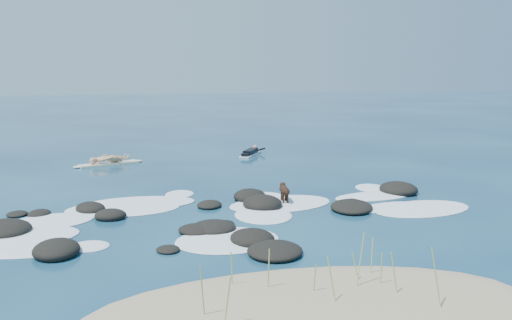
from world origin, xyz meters
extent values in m
plane|color=#0A2642|center=(0.00, 0.00, 0.00)|extent=(160.00, 160.00, 0.00)
ellipsoid|color=#9E8966|center=(0.00, -8.20, 0.00)|extent=(9.00, 4.40, 0.60)
cylinder|color=#9AB055|center=(-0.74, -7.54, 0.61)|extent=(0.03, 0.16, 0.98)
cylinder|color=#9AB055|center=(0.24, -8.46, 0.64)|extent=(0.21, 0.11, 1.03)
cylinder|color=#9AB055|center=(-1.40, -7.12, 0.54)|extent=(0.08, 0.16, 0.83)
cylinder|color=#9AB055|center=(1.53, -7.82, 0.52)|extent=(0.05, 0.09, 0.79)
cylinder|color=#9AB055|center=(0.08, -7.95, 0.49)|extent=(0.05, 0.15, 0.74)
cylinder|color=#9AB055|center=(1.07, -7.81, 0.74)|extent=(0.23, 0.15, 1.23)
cylinder|color=#9AB055|center=(2.07, -9.00, 0.74)|extent=(0.23, 0.15, 1.22)
cylinder|color=#9AB055|center=(-1.82, -8.99, 0.64)|extent=(0.14, 0.13, 1.03)
cylinder|color=#9AB055|center=(1.57, -8.33, 0.61)|extent=(0.21, 0.05, 0.97)
cylinder|color=#9AB055|center=(-2.17, -8.51, 0.68)|extent=(0.12, 0.22, 1.10)
cylinder|color=#9AB055|center=(1.13, -7.50, 0.49)|extent=(0.22, 0.04, 0.72)
cylinder|color=#9AB055|center=(1.66, -7.08, 0.56)|extent=(0.08, 0.10, 0.89)
ellipsoid|color=black|center=(-0.65, -2.01, 0.05)|extent=(0.72, 0.72, 0.21)
ellipsoid|color=black|center=(4.02, -0.31, 0.06)|extent=(0.64, 0.69, 0.22)
ellipsoid|color=black|center=(3.68, -1.07, 0.09)|extent=(1.90, 2.14, 0.37)
ellipsoid|color=black|center=(6.34, 0.91, 0.13)|extent=(1.55, 1.74, 0.53)
ellipsoid|color=black|center=(0.11, -4.82, 0.09)|extent=(1.79, 1.88, 0.36)
ellipsoid|color=black|center=(-3.94, -0.44, 0.10)|extent=(1.09, 1.02, 0.39)
ellipsoid|color=black|center=(0.76, 1.05, 0.12)|extent=(1.49, 1.59, 0.49)
ellipsoid|color=black|center=(6.25, 1.33, 0.07)|extent=(1.10, 1.03, 0.26)
ellipsoid|color=black|center=(-1.05, -2.42, 0.09)|extent=(1.53, 1.53, 0.36)
ellipsoid|color=black|center=(-0.22, -3.75, 0.11)|extent=(1.31, 1.44, 0.45)
ellipsoid|color=black|center=(-6.12, 0.45, 0.06)|extent=(0.86, 0.97, 0.23)
ellipsoid|color=black|center=(-2.45, -3.97, 0.04)|extent=(0.67, 0.72, 0.16)
ellipsoid|color=black|center=(-6.79, 0.61, 0.04)|extent=(0.67, 0.75, 0.17)
ellipsoid|color=black|center=(0.91, -0.19, 0.14)|extent=(1.62, 1.68, 0.57)
ellipsoid|color=black|center=(-0.76, 0.38, 0.06)|extent=(1.09, 1.24, 0.25)
ellipsoid|color=black|center=(-5.17, -3.61, 0.12)|extent=(1.17, 1.44, 0.47)
ellipsoid|color=black|center=(-4.59, 0.62, 0.10)|extent=(1.30, 1.39, 0.39)
ellipsoid|color=black|center=(-6.79, -1.36, 0.12)|extent=(2.04, 2.12, 0.47)
ellipsoid|color=black|center=(-1.54, -2.51, 0.08)|extent=(1.36, 1.31, 0.30)
ellipsoid|color=white|center=(4.82, -1.05, 0.01)|extent=(2.78, 1.76, 0.12)
ellipsoid|color=white|center=(-5.70, -0.40, 0.01)|extent=(3.03, 2.50, 0.12)
ellipsoid|color=white|center=(-0.83, -3.43, 0.01)|extent=(3.23, 2.86, 0.12)
ellipsoid|color=white|center=(-6.15, -1.83, 0.01)|extent=(2.99, 2.21, 0.12)
ellipsoid|color=white|center=(5.97, -1.50, 0.01)|extent=(3.86, 2.72, 0.12)
ellipsoid|color=white|center=(-5.73, -3.23, 0.01)|extent=(2.89, 1.17, 0.12)
ellipsoid|color=white|center=(-3.56, 0.73, 0.01)|extent=(3.74, 2.28, 0.12)
ellipsoid|color=white|center=(5.69, 1.84, 0.01)|extent=(1.48, 1.76, 0.12)
ellipsoid|color=white|center=(-4.41, -3.17, 0.01)|extent=(1.17, 1.12, 0.12)
ellipsoid|color=white|center=(1.65, 0.21, 0.01)|extent=(4.10, 3.04, 0.12)
ellipsoid|color=white|center=(-1.56, 2.42, 0.01)|extent=(1.40, 1.60, 0.12)
ellipsoid|color=white|center=(0.72, -1.11, 0.01)|extent=(2.03, 2.43, 0.12)
ellipsoid|color=white|center=(1.62, 1.23, 0.01)|extent=(1.65, 2.04, 0.12)
ellipsoid|color=white|center=(5.24, 0.56, 0.01)|extent=(3.33, 1.85, 0.12)
ellipsoid|color=white|center=(-2.99, 1.38, 0.01)|extent=(3.78, 2.02, 0.12)
ellipsoid|color=white|center=(1.78, 0.31, 0.01)|extent=(1.10, 0.90, 0.12)
cube|color=#F6EDC5|center=(-4.22, 9.49, 0.05)|extent=(2.84, 1.57, 0.09)
ellipsoid|color=#F6EDC5|center=(-2.91, 10.01, 0.05)|extent=(0.64, 0.50, 0.10)
ellipsoid|color=#F6EDC5|center=(-5.54, 8.98, 0.05)|extent=(0.64, 0.50, 0.10)
imported|color=tan|center=(-4.22, 9.49, 1.01)|extent=(0.65, 0.78, 1.83)
cube|color=white|center=(2.93, 10.84, 0.05)|extent=(1.56, 2.21, 0.08)
ellipsoid|color=white|center=(3.49, 11.82, 0.05)|extent=(0.48, 0.56, 0.08)
cube|color=black|center=(2.93, 10.84, 0.20)|extent=(1.04, 1.40, 0.23)
sphere|color=tan|center=(3.33, 11.53, 0.33)|extent=(0.32, 0.32, 0.24)
cylinder|color=black|center=(3.16, 11.81, 0.19)|extent=(0.57, 0.16, 0.25)
cylinder|color=black|center=(3.65, 11.53, 0.19)|extent=(0.41, 0.51, 0.25)
cube|color=black|center=(2.55, 10.18, 0.16)|extent=(0.58, 0.66, 0.14)
cylinder|color=black|center=(1.78, 0.21, 0.46)|extent=(0.32, 0.57, 0.26)
sphere|color=black|center=(1.80, 0.45, 0.46)|extent=(0.31, 0.31, 0.28)
sphere|color=black|center=(1.75, -0.04, 0.46)|extent=(0.28, 0.28, 0.25)
sphere|color=black|center=(1.82, 0.61, 0.56)|extent=(0.22, 0.22, 0.20)
cone|color=black|center=(1.83, 0.73, 0.55)|extent=(0.12, 0.13, 0.10)
cone|color=black|center=(1.77, 0.61, 0.64)|extent=(0.10, 0.08, 0.10)
cone|color=black|center=(1.87, 0.60, 0.64)|extent=(0.10, 0.08, 0.10)
cylinder|color=black|center=(1.73, 0.40, 0.18)|extent=(0.07, 0.07, 0.36)
cylinder|color=black|center=(1.87, 0.39, 0.18)|extent=(0.07, 0.07, 0.36)
cylinder|color=black|center=(1.69, 0.03, 0.18)|extent=(0.07, 0.07, 0.36)
cylinder|color=black|center=(1.83, 0.01, 0.18)|extent=(0.07, 0.07, 0.36)
cylinder|color=black|center=(1.74, -0.16, 0.51)|extent=(0.07, 0.26, 0.16)
camera|label=1|loc=(-3.37, -17.92, 4.61)|focal=40.00mm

